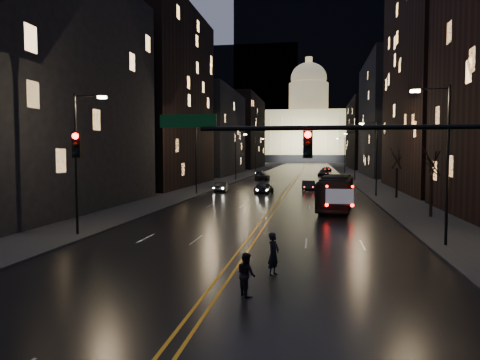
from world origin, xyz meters
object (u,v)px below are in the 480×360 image
at_px(bus, 336,193).
at_px(pedestrian_b, 246,274).
at_px(traffic_signal, 376,158).
at_px(oncoming_car_a, 264,188).
at_px(oncoming_car_b, 221,187).
at_px(pedestrian_a, 274,254).
at_px(receding_car_a, 309,186).

xyz_separation_m(bus, pedestrian_b, (-4.44, -27.07, -0.78)).
distance_m(traffic_signal, bus, 26.91).
distance_m(oncoming_car_a, oncoming_car_b, 6.21).
bearing_deg(oncoming_car_b, pedestrian_a, 99.05).
bearing_deg(oncoming_car_b, oncoming_car_a, 156.30).
bearing_deg(pedestrian_b, bus, -43.38).
relative_size(traffic_signal, pedestrian_a, 9.29).
xyz_separation_m(bus, oncoming_car_a, (-8.35, 15.07, -0.81)).
distance_m(traffic_signal, pedestrian_a, 6.28).
height_order(oncoming_car_a, pedestrian_a, pedestrian_a).
relative_size(bus, pedestrian_a, 6.13).
bearing_deg(pedestrian_b, oncoming_car_a, -28.76).
height_order(oncoming_car_b, pedestrian_a, pedestrian_a).
height_order(oncoming_car_b, receding_car_a, receding_car_a).
bearing_deg(pedestrian_b, oncoming_car_b, -21.53).
bearing_deg(bus, traffic_signal, -83.38).
bearing_deg(bus, pedestrian_a, -92.50).
bearing_deg(oncoming_car_a, pedestrian_b, 102.39).
bearing_deg(oncoming_car_b, receding_car_a, -169.27).
xyz_separation_m(oncoming_car_b, pedestrian_a, (10.54, -41.03, 0.22)).
bearing_deg(oncoming_car_a, bus, 126.08).
distance_m(oncoming_car_a, pedestrian_a, 39.36).
xyz_separation_m(oncoming_car_a, pedestrian_a, (4.64, -39.08, 0.15)).
height_order(receding_car_a, pedestrian_b, pedestrian_b).
bearing_deg(receding_car_a, pedestrian_a, -98.63).
bearing_deg(pedestrian_a, receding_car_a, 21.70).
bearing_deg(pedestrian_a, oncoming_car_a, 29.72).
relative_size(oncoming_car_b, pedestrian_a, 2.32).
xyz_separation_m(traffic_signal, oncoming_car_a, (-8.51, 41.74, -4.32)).
relative_size(traffic_signal, oncoming_car_b, 4.00).
xyz_separation_m(oncoming_car_a, pedestrian_b, (3.90, -42.14, 0.03)).
distance_m(receding_car_a, pedestrian_a, 44.36).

